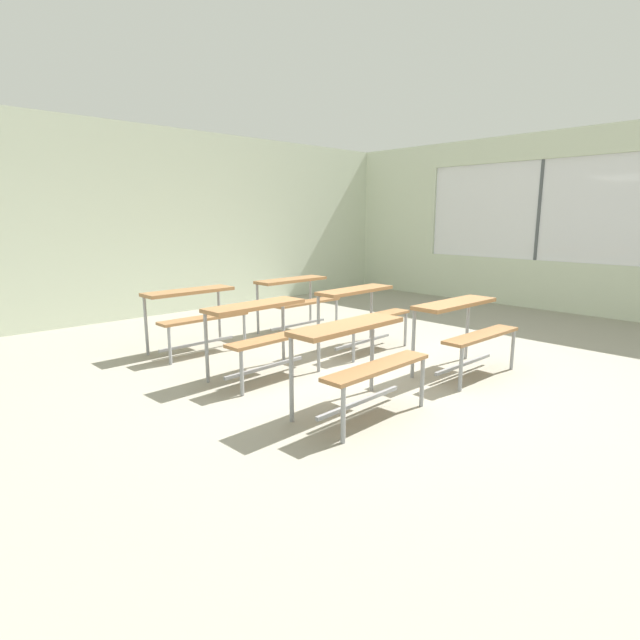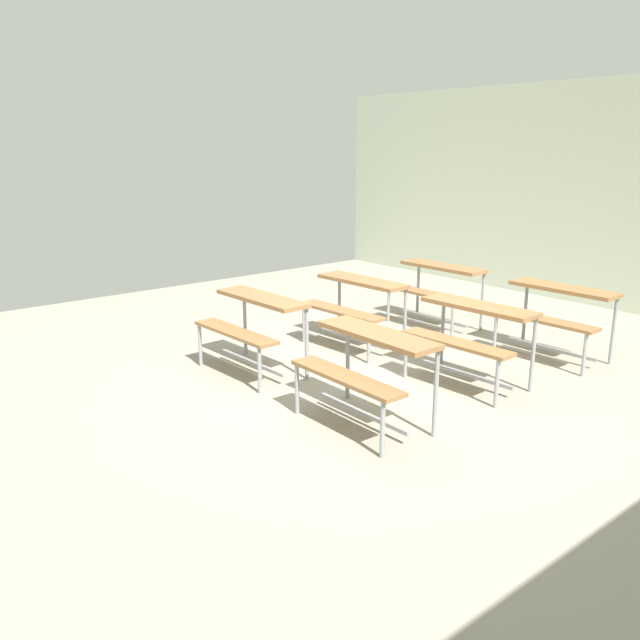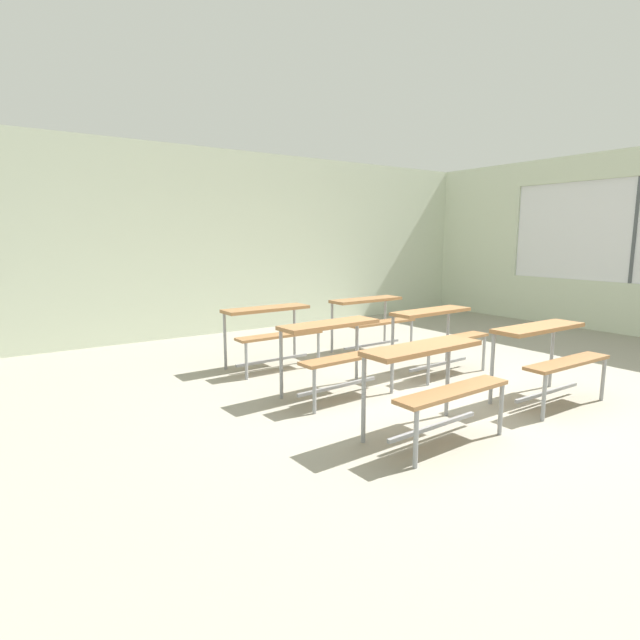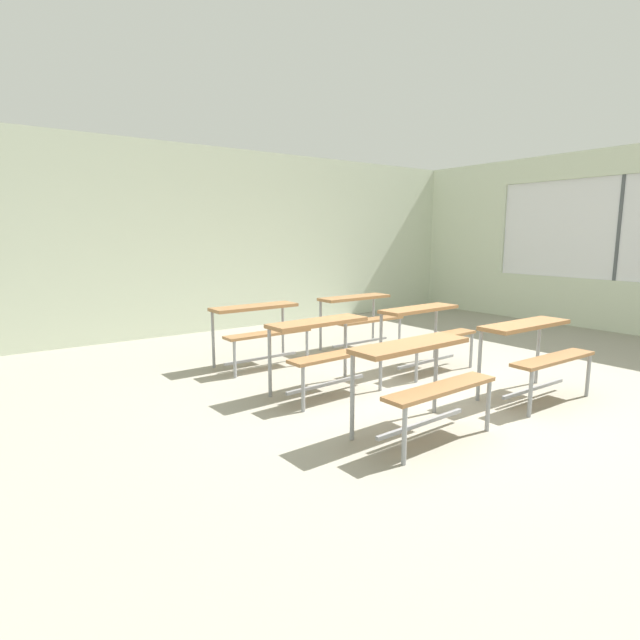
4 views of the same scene
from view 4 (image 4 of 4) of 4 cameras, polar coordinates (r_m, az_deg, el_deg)
ground at (r=5.29m, az=12.50°, el=-8.40°), size 10.00×9.00×0.05m
wall_back at (r=8.68m, az=-10.18°, el=8.92°), size 10.00×0.12×3.00m
desk_bench_r0c0 at (r=4.05m, az=11.43°, el=-5.28°), size 1.12×0.62×0.74m
desk_bench_r0c1 at (r=5.30m, az=23.28°, el=-2.34°), size 1.11×0.60×0.74m
desk_bench_r1c0 at (r=5.02m, az=0.55°, el=-2.19°), size 1.13×0.64×0.74m
desk_bench_r1c1 at (r=6.05m, az=12.02°, el=-0.35°), size 1.12×0.63×0.74m
desk_bench_r2c0 at (r=6.12m, az=-6.96°, el=-0.08°), size 1.11×0.61×0.74m
desk_bench_r2c1 at (r=7.02m, az=4.55°, el=1.21°), size 1.11×0.61×0.74m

